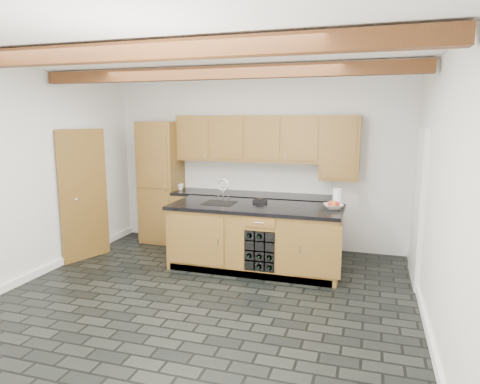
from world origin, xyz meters
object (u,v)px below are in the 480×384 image
object	(u,v)px
island	(255,237)
kitchen_scale	(260,201)
paper_towel	(337,198)
fruit_bowl	(333,206)

from	to	relation	value
island	kitchen_scale	size ratio (longest dim) A/B	12.10
paper_towel	kitchen_scale	bearing A→B (deg)	-179.30
kitchen_scale	paper_towel	distance (m)	1.11
island	fruit_bowl	bearing A→B (deg)	5.82
kitchen_scale	island	bearing A→B (deg)	-93.95
kitchen_scale	fruit_bowl	bearing A→B (deg)	-8.51
fruit_bowl	paper_towel	distance (m)	0.16
island	kitchen_scale	world-z (taller)	kitchen_scale
kitchen_scale	paper_towel	bearing A→B (deg)	-1.85
island	paper_towel	xyz separation A→B (m)	(1.11, 0.23, 0.59)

